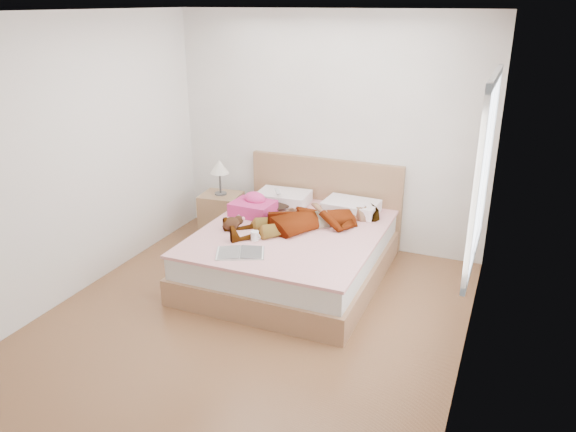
# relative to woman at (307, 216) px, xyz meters

# --- Properties ---
(ground) EXTENTS (4.00, 4.00, 0.00)m
(ground) POSITION_rel_woman_xyz_m (-0.10, -1.11, -0.63)
(ground) COLOR #562F1A
(ground) RESTS_ON ground
(woman) EXTENTS (1.68, 1.59, 0.23)m
(woman) POSITION_rel_woman_xyz_m (0.00, 0.00, 0.00)
(woman) COLOR white
(woman) RESTS_ON bed
(hair) EXTENTS (0.56, 0.64, 0.08)m
(hair) POSITION_rel_woman_xyz_m (-0.57, 0.45, -0.07)
(hair) COLOR black
(hair) RESTS_ON bed
(phone) EXTENTS (0.10, 0.10, 0.05)m
(phone) POSITION_rel_woman_xyz_m (-0.50, 0.40, 0.07)
(phone) COLOR silver
(phone) RESTS_ON bed
(room_shell) EXTENTS (4.00, 4.00, 4.00)m
(room_shell) POSITION_rel_woman_xyz_m (1.68, -0.81, 0.87)
(room_shell) COLOR white
(room_shell) RESTS_ON ground
(bed) EXTENTS (1.80, 2.08, 1.00)m
(bed) POSITION_rel_woman_xyz_m (-0.10, -0.07, -0.35)
(bed) COLOR olive
(bed) RESTS_ON ground
(towel) EXTENTS (0.46, 0.40, 0.23)m
(towel) POSITION_rel_woman_xyz_m (-0.66, 0.11, -0.02)
(towel) COLOR #D23978
(towel) RESTS_ON bed
(magazine) EXTENTS (0.52, 0.44, 0.03)m
(magazine) POSITION_rel_woman_xyz_m (-0.32, -0.86, -0.11)
(magazine) COLOR white
(magazine) RESTS_ON bed
(coffee_mug) EXTENTS (0.12, 0.10, 0.09)m
(coffee_mug) POSITION_rel_woman_xyz_m (-0.33, -0.52, -0.07)
(coffee_mug) COLOR white
(coffee_mug) RESTS_ON bed
(plush_toy) EXTENTS (0.21, 0.26, 0.13)m
(plush_toy) POSITION_rel_woman_xyz_m (-0.66, -0.37, -0.05)
(plush_toy) COLOR black
(plush_toy) RESTS_ON bed
(nightstand) EXTENTS (0.49, 0.44, 0.97)m
(nightstand) POSITION_rel_woman_xyz_m (-1.25, 0.45, -0.31)
(nightstand) COLOR olive
(nightstand) RESTS_ON ground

